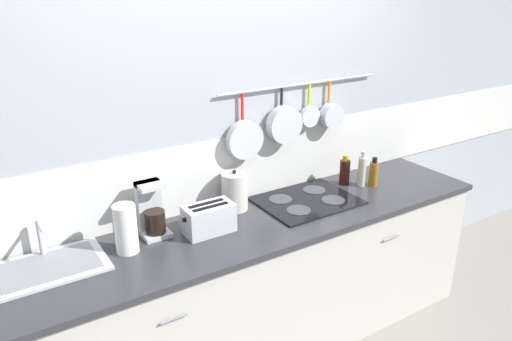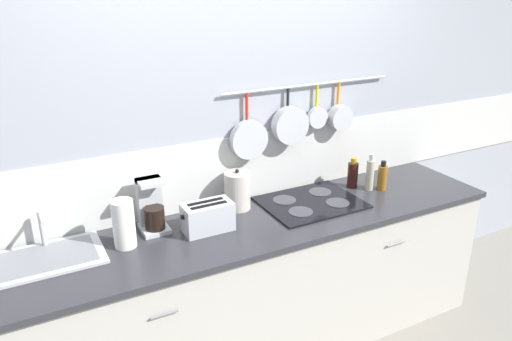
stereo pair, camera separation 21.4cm
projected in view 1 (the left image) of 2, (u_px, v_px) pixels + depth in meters
name	position (u px, v px, depth m)	size (l,w,h in m)	color
wall_back	(234.00, 145.00, 3.10)	(7.20, 0.16, 2.60)	#999EA8
cabinet_base	(265.00, 287.00, 3.12)	(2.96, 0.64, 0.87)	#B7B2A8
countertop	(265.00, 222.00, 2.95)	(3.00, 0.66, 0.03)	#2D2D33
sink_basin	(49.00, 265.00, 2.45)	(0.54, 0.36, 0.21)	#B7BABF
paper_towel_roll	(126.00, 229.00, 2.56)	(0.12, 0.12, 0.26)	white
coffee_maker	(152.00, 212.00, 2.75)	(0.15, 0.18, 0.30)	#B7BABF
toaster	(209.00, 219.00, 2.78)	(0.30, 0.15, 0.17)	#B7BABF
kettle	(235.00, 191.00, 3.05)	(0.16, 0.16, 0.26)	beige
cooktop	(307.00, 200.00, 3.19)	(0.61, 0.48, 0.01)	black
bottle_sesame_oil	(345.00, 171.00, 3.42)	(0.07, 0.07, 0.21)	#33140F
bottle_hot_sauce	(362.00, 171.00, 3.39)	(0.06, 0.06, 0.25)	#BFB799
bottle_cooking_wine	(374.00, 173.00, 3.40)	(0.06, 0.06, 0.20)	#8C5919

